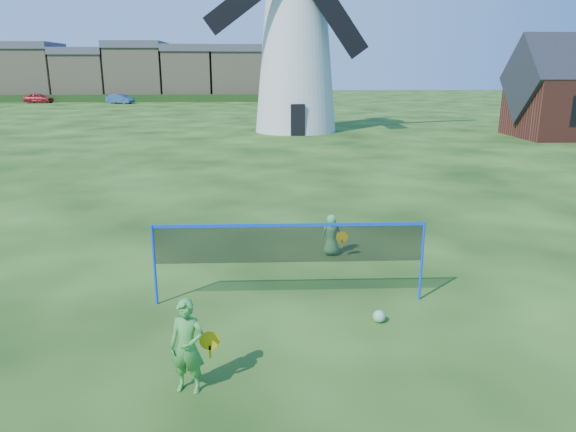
% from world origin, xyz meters
% --- Properties ---
extents(ground, '(220.00, 220.00, 0.00)m').
position_xyz_m(ground, '(0.00, 0.00, 0.00)').
color(ground, black).
rests_on(ground, ground).
extents(windmill, '(12.22, 5.73, 17.16)m').
position_xyz_m(windmill, '(1.89, 28.90, 6.02)').
color(windmill, white).
rests_on(windmill, ground).
extents(badminton_net, '(5.05, 0.05, 1.55)m').
position_xyz_m(badminton_net, '(0.20, -0.20, 1.14)').
color(badminton_net, blue).
rests_on(badminton_net, ground).
extents(player_girl, '(0.69, 0.42, 1.34)m').
position_xyz_m(player_girl, '(-1.30, -3.04, 0.67)').
color(player_girl, green).
rests_on(player_girl, ground).
extents(player_boy, '(0.61, 0.40, 0.99)m').
position_xyz_m(player_boy, '(1.31, 2.42, 0.49)').
color(player_boy, '#4A994D').
rests_on(player_boy, ground).
extents(play_ball, '(0.22, 0.22, 0.22)m').
position_xyz_m(play_ball, '(1.73, -1.12, 0.11)').
color(play_ball, green).
rests_on(play_ball, ground).
extents(terraced_houses, '(51.62, 8.40, 8.23)m').
position_xyz_m(terraced_houses, '(-26.20, 72.00, 3.95)').
color(terraced_houses, tan).
rests_on(terraced_houses, ground).
extents(hedge, '(62.00, 0.80, 1.00)m').
position_xyz_m(hedge, '(-22.00, 66.00, 0.50)').
color(hedge, '#193814').
rests_on(hedge, ground).
extents(car_left, '(3.95, 1.98, 1.29)m').
position_xyz_m(car_left, '(-30.60, 64.15, 0.65)').
color(car_left, maroon).
rests_on(car_left, ground).
extents(car_right, '(3.94, 2.60, 1.23)m').
position_xyz_m(car_right, '(-19.38, 62.43, 0.61)').
color(car_right, '#2A4E7F').
rests_on(car_right, ground).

